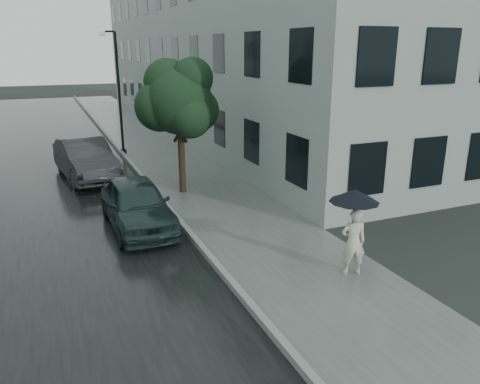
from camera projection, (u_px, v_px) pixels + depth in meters
name	position (u px, v px, depth m)	size (l,w,h in m)	color
ground	(286.00, 264.00, 10.90)	(120.00, 120.00, 0.00)	black
sidewalk	(167.00, 157.00, 21.54)	(3.50, 60.00, 0.01)	slate
kerb_near	(127.00, 159.00, 20.84)	(0.15, 60.00, 0.15)	slate
asphalt_road	(42.00, 168.00, 19.56)	(6.85, 60.00, 0.00)	black
building_near	(216.00, 53.00, 28.75)	(7.02, 36.00, 9.00)	gray
pedestrian	(353.00, 242.00, 10.20)	(0.55, 0.36, 1.52)	beige
umbrella	(355.00, 196.00, 9.91)	(1.29, 1.29, 1.08)	black
street_tree	(179.00, 100.00, 15.50)	(2.87, 2.61, 4.55)	#332619
lamp_post	(115.00, 85.00, 21.32)	(0.83, 0.43, 5.62)	black
car_near	(137.00, 204.00, 12.94)	(1.62, 4.02, 1.37)	#1B2C2E
car_far	(86.00, 159.00, 17.80)	(1.60, 4.59, 1.51)	#25282A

